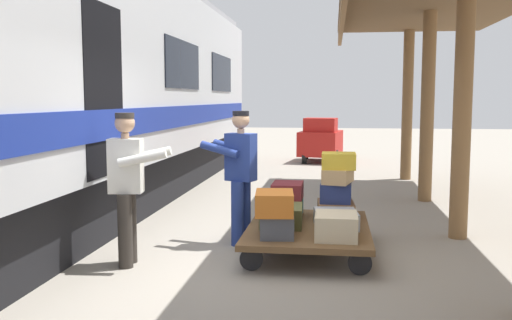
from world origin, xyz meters
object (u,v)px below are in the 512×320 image
(suitcase_teal_softside, at_px, (286,208))
(porter_by_door, at_px, (128,183))
(porter_in_overalls, at_px, (240,172))
(luggage_cart, at_px, (308,230))
(suitcase_gray_aluminum, at_px, (336,219))
(suitcase_brown_leather, at_px, (336,209))
(suitcase_maroon_trunk, at_px, (288,191))
(suitcase_yellow_case, at_px, (339,161))
(baggage_tug, at_px, (321,141))
(suitcase_cream_canvas, at_px, (336,226))
(suitcase_orange_carryall, at_px, (274,203))
(suitcase_navy_fabric, at_px, (336,192))
(suitcase_olive_duffel, at_px, (282,215))
(suitcase_tan_vintage, at_px, (338,176))
(suitcase_slate_roller, at_px, (277,225))

(suitcase_teal_softside, relative_size, porter_by_door, 0.30)
(porter_in_overalls, bearing_deg, porter_by_door, 45.94)
(luggage_cart, xyz_separation_m, porter_by_door, (1.96, 0.80, 0.65))
(suitcase_gray_aluminum, height_order, porter_by_door, porter_by_door)
(suitcase_brown_leather, bearing_deg, suitcase_maroon_trunk, -0.29)
(suitcase_yellow_case, xyz_separation_m, baggage_tug, (0.43, -9.44, -0.43))
(suitcase_cream_canvas, distance_m, suitcase_orange_carryall, 0.72)
(suitcase_navy_fabric, bearing_deg, suitcase_teal_softside, 3.47)
(suitcase_olive_duffel, bearing_deg, suitcase_tan_vintage, -139.43)
(suitcase_cream_canvas, bearing_deg, porter_in_overalls, -35.41)
(suitcase_tan_vintage, bearing_deg, suitcase_yellow_case, 108.20)
(suitcase_navy_fabric, relative_size, suitcase_yellow_case, 1.20)
(porter_by_door, bearing_deg, luggage_cart, -157.81)
(luggage_cart, height_order, suitcase_yellow_case, suitcase_yellow_case)
(suitcase_yellow_case, bearing_deg, porter_in_overalls, 11.78)
(luggage_cart, distance_m, suitcase_yellow_case, 1.03)
(luggage_cart, height_order, suitcase_cream_canvas, suitcase_cream_canvas)
(suitcase_olive_duffel, height_order, suitcase_slate_roller, suitcase_slate_roller)
(porter_in_overalls, bearing_deg, suitcase_orange_carryall, 121.37)
(suitcase_olive_duffel, height_order, suitcase_tan_vintage, suitcase_tan_vintage)
(baggage_tug, bearing_deg, suitcase_gray_aluminum, 92.32)
(suitcase_teal_softside, bearing_deg, suitcase_tan_vintage, -178.74)
(suitcase_olive_duffel, distance_m, suitcase_orange_carryall, 0.64)
(suitcase_tan_vintage, xyz_separation_m, suitcase_maroon_trunk, (0.65, 0.01, -0.21))
(luggage_cart, bearing_deg, baggage_tug, -89.55)
(suitcase_slate_roller, bearing_deg, baggage_tug, -91.34)
(porter_in_overalls, distance_m, baggage_tug, 9.74)
(suitcase_cream_canvas, distance_m, porter_by_door, 2.35)
(suitcase_gray_aluminum, xyz_separation_m, suitcase_slate_roller, (0.65, 0.56, 0.03))
(suitcase_teal_softside, bearing_deg, suitcase_maroon_trunk, -172.88)
(suitcase_slate_roller, xyz_separation_m, suitcase_tan_vintage, (-0.68, -1.14, 0.41))
(suitcase_teal_softside, height_order, suitcase_yellow_case, suitcase_yellow_case)
(suitcase_olive_duffel, xyz_separation_m, suitcase_brown_leather, (-0.65, -0.56, -0.02))
(suitcase_yellow_case, bearing_deg, suitcase_cream_canvas, 88.50)
(suitcase_gray_aluminum, relative_size, suitcase_maroon_trunk, 1.09)
(luggage_cart, bearing_deg, suitcase_orange_carryall, 58.53)
(luggage_cart, relative_size, suitcase_gray_aluminum, 3.60)
(baggage_tug, bearing_deg, porter_by_door, 80.12)
(baggage_tug, bearing_deg, suitcase_teal_softside, 88.50)
(suitcase_tan_vintage, height_order, suitcase_yellow_case, suitcase_yellow_case)
(luggage_cart, relative_size, suitcase_cream_canvas, 3.75)
(suitcase_navy_fabric, relative_size, porter_in_overalls, 0.30)
(luggage_cart, bearing_deg, suitcase_tan_vintage, -121.17)
(suitcase_cream_canvas, distance_m, suitcase_yellow_case, 1.28)
(suitcase_brown_leather, xyz_separation_m, suitcase_tan_vintage, (-0.02, -0.01, 0.44))
(suitcase_navy_fabric, bearing_deg, suitcase_slate_roller, 60.75)
(suitcase_gray_aluminum, bearing_deg, luggage_cart, 0.00)
(suitcase_maroon_trunk, bearing_deg, suitcase_cream_canvas, 118.96)
(suitcase_navy_fabric, distance_m, baggage_tug, 9.41)
(luggage_cart, height_order, porter_in_overalls, porter_in_overalls)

